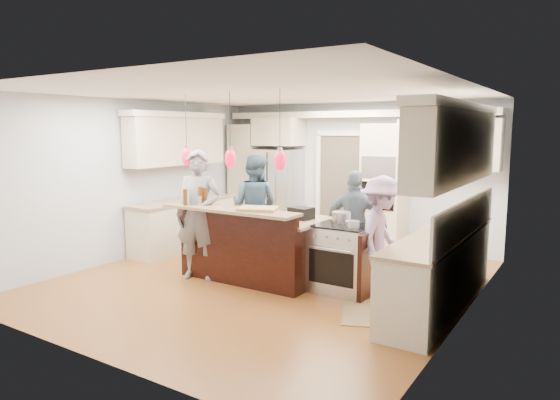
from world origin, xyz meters
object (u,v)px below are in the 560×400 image
at_px(person_bar_end, 199,215).
at_px(kitchen_island, 256,245).
at_px(refrigerator, 277,193).
at_px(person_far_left, 255,206).
at_px(island_range, 344,259).

bearing_deg(person_bar_end, kitchen_island, 19.37).
height_order(refrigerator, person_far_left, refrigerator).
bearing_deg(island_range, kitchen_island, -176.90).
height_order(person_bar_end, person_far_left, person_bar_end).
height_order(island_range, person_bar_end, person_bar_end).
xyz_separation_m(refrigerator, person_far_left, (0.53, -1.53, -0.02)).
distance_m(island_range, person_far_left, 2.42).
bearing_deg(island_range, person_far_left, 156.11).
distance_m(person_bar_end, person_far_left, 1.57).
bearing_deg(person_far_left, island_range, 146.90).
bearing_deg(kitchen_island, person_far_left, 126.50).
distance_m(refrigerator, person_far_left, 1.62).
xyz_separation_m(kitchen_island, island_range, (1.41, 0.08, -0.03)).
xyz_separation_m(refrigerator, person_bar_end, (0.65, -3.09, 0.05)).
xyz_separation_m(refrigerator, island_range, (2.71, -2.49, -0.44)).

